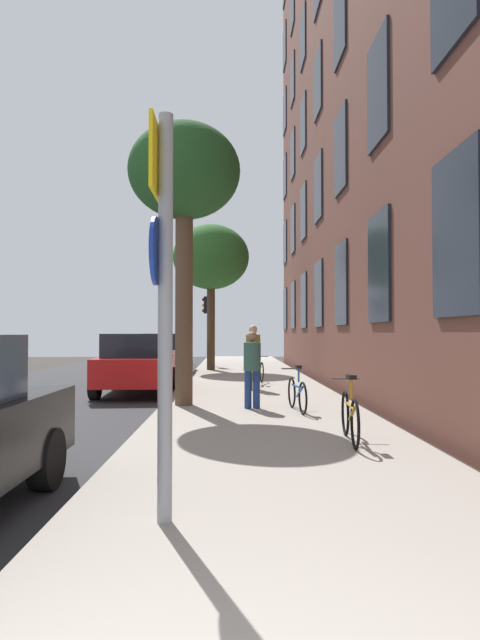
% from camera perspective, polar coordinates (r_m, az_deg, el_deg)
% --- Properties ---
extents(ground_plane, '(41.80, 41.80, 0.00)m').
position_cam_1_polar(ground_plane, '(16.62, -11.10, -7.08)').
color(ground_plane, '#332D28').
extents(road_asphalt, '(7.00, 38.00, 0.01)m').
position_cam_1_polar(road_asphalt, '(17.11, -18.09, -6.86)').
color(road_asphalt, '#2D2D30').
rests_on(road_asphalt, ground).
extents(sidewalk, '(4.20, 38.00, 0.12)m').
position_cam_1_polar(sidewalk, '(16.38, 1.14, -6.98)').
color(sidewalk, '#9E9389').
rests_on(sidewalk, ground).
extents(building_facade, '(0.56, 27.00, 22.32)m').
position_cam_1_polar(building_facade, '(18.72, 10.31, 29.20)').
color(building_facade, brown).
rests_on(building_facade, ground).
extents(sign_post, '(0.15, 0.60, 3.32)m').
position_cam_1_polar(sign_post, '(4.38, -8.32, 4.02)').
color(sign_post, gray).
rests_on(sign_post, sidewalk).
extents(traffic_light, '(0.43, 0.24, 3.31)m').
position_cam_1_polar(traffic_light, '(25.07, -3.51, 0.29)').
color(traffic_light, black).
rests_on(traffic_light, sidewalk).
extents(tree_near, '(2.41, 2.41, 6.04)m').
position_cam_1_polar(tree_near, '(11.87, -5.99, 14.96)').
color(tree_near, brown).
rests_on(tree_near, sidewalk).
extents(tree_far, '(3.20, 3.20, 6.09)m').
position_cam_1_polar(tree_far, '(22.48, -3.13, 6.66)').
color(tree_far, '#4C3823').
rests_on(tree_far, sidewalk).
extents(bicycle_0, '(0.42, 1.62, 0.95)m').
position_cam_1_polar(bicycle_0, '(7.70, 11.72, -10.01)').
color(bicycle_0, black).
rests_on(bicycle_0, sidewalk).
extents(bicycle_1, '(0.42, 1.59, 0.91)m').
position_cam_1_polar(bicycle_1, '(10.54, 6.15, -7.80)').
color(bicycle_1, black).
rests_on(bicycle_1, sidewalk).
extents(bicycle_2, '(0.53, 1.62, 0.92)m').
position_cam_1_polar(bicycle_2, '(16.05, 2.03, -5.60)').
color(bicycle_2, black).
rests_on(bicycle_2, sidewalk).
extents(pedestrian_0, '(0.42, 0.42, 1.56)m').
position_cam_1_polar(pedestrian_0, '(10.82, 1.32, -4.78)').
color(pedestrian_0, navy).
rests_on(pedestrian_0, sidewalk).
extents(pedestrian_1, '(0.52, 0.52, 1.74)m').
position_cam_1_polar(pedestrian_1, '(14.40, 1.42, -3.54)').
color(pedestrian_1, olive).
rests_on(pedestrian_1, sidewalk).
extents(car_1, '(1.97, 4.06, 1.62)m').
position_cam_1_polar(car_1, '(14.58, -10.98, -4.56)').
color(car_1, red).
rests_on(car_1, road_asphalt).
extents(car_2, '(1.90, 3.92, 1.62)m').
position_cam_1_polar(car_2, '(20.91, -7.99, -3.62)').
color(car_2, silver).
rests_on(car_2, road_asphalt).
extents(car_3, '(1.95, 4.37, 1.62)m').
position_cam_1_polar(car_3, '(27.05, -7.92, -3.11)').
color(car_3, silver).
rests_on(car_3, road_asphalt).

